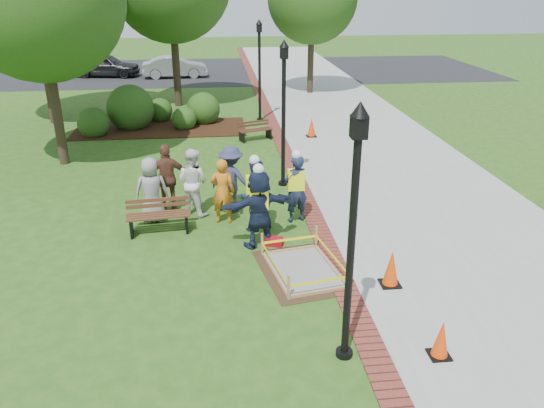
{
  "coord_description": "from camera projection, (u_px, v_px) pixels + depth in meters",
  "views": [
    {
      "loc": [
        -0.72,
        -9.96,
        5.78
      ],
      "look_at": [
        0.5,
        1.2,
        1.0
      ],
      "focal_mm": 35.0,
      "sensor_mm": 36.0,
      "label": 1
    }
  ],
  "objects": [
    {
      "name": "bench_far",
      "position": [
        255.0,
        134.0,
        20.52
      ],
      "size": [
        1.39,
        0.87,
        0.72
      ],
      "color": "#532C1C",
      "rests_on": "ground"
    },
    {
      "name": "lamp_mid",
      "position": [
        284.0,
        104.0,
        15.17
      ],
      "size": [
        0.28,
        0.28,
        4.26
      ],
      "color": "black",
      "rests_on": "ground"
    },
    {
      "name": "wet_concrete_pad",
      "position": [
        304.0,
        262.0,
        11.27
      ],
      "size": [
        2.09,
        2.57,
        0.55
      ],
      "color": "#47331E",
      "rests_on": "ground"
    },
    {
      "name": "bench_near",
      "position": [
        159.0,
        223.0,
        13.0
      ],
      "size": [
        1.57,
        0.66,
        0.82
      ],
      "color": "brown",
      "rests_on": "ground"
    },
    {
      "name": "brick_edging",
      "position": [
        279.0,
        138.0,
        20.76
      ],
      "size": [
        0.5,
        60.0,
        0.03
      ],
      "primitive_type": "cube",
      "color": "maroon",
      "rests_on": "ground"
    },
    {
      "name": "mulch_bed",
      "position": [
        161.0,
        129.0,
        22.11
      ],
      "size": [
        7.0,
        3.0,
        0.05
      ],
      "primitive_type": "cube",
      "color": "#381E0F",
      "rests_on": "ground"
    },
    {
      "name": "hivis_worker_a",
      "position": [
        259.0,
        206.0,
        12.09
      ],
      "size": [
        0.69,
        0.55,
        2.02
      ],
      "color": "#181D40",
      "rests_on": "ground"
    },
    {
      "name": "shrub_a",
      "position": [
        95.0,
        136.0,
        21.13
      ],
      "size": [
        1.25,
        1.25,
        1.25
      ],
      "primitive_type": "sphere",
      "color": "#204413",
      "rests_on": "ground"
    },
    {
      "name": "toolbox",
      "position": [
        274.0,
        241.0,
        12.43
      ],
      "size": [
        0.44,
        0.32,
        0.2
      ],
      "primitive_type": "cube",
      "rotation": [
        0.0,
        0.0,
        -0.28
      ],
      "color": "#A00C15",
      "rests_on": "ground"
    },
    {
      "name": "casual_person_c",
      "position": [
        193.0,
        182.0,
        13.83
      ],
      "size": [
        0.68,
        0.63,
        1.79
      ],
      "color": "white",
      "rests_on": "ground"
    },
    {
      "name": "casual_person_a",
      "position": [
        152.0,
        190.0,
        13.4
      ],
      "size": [
        0.58,
        0.41,
        1.7
      ],
      "color": "gray",
      "rests_on": "ground"
    },
    {
      "name": "sidewalk",
      "position": [
        360.0,
        136.0,
        21.08
      ],
      "size": [
        6.0,
        60.0,
        0.02
      ],
      "primitive_type": "cube",
      "color": "#9E9E99",
      "rests_on": "ground"
    },
    {
      "name": "cone_back",
      "position": [
        391.0,
        269.0,
        10.69
      ],
      "size": [
        0.41,
        0.41,
        0.8
      ],
      "color": "black",
      "rests_on": "ground"
    },
    {
      "name": "cone_far",
      "position": [
        312.0,
        128.0,
        20.88
      ],
      "size": [
        0.39,
        0.39,
        0.77
      ],
      "color": "black",
      "rests_on": "ground"
    },
    {
      "name": "casual_person_b",
      "position": [
        223.0,
        191.0,
        13.34
      ],
      "size": [
        0.6,
        0.44,
        1.7
      ],
      "color": "orange",
      "rests_on": "ground"
    },
    {
      "name": "parking_lot",
      "position": [
        224.0,
        71.0,
        36.14
      ],
      "size": [
        36.0,
        12.0,
        0.01
      ],
      "primitive_type": "cube",
      "color": "black",
      "rests_on": "ground"
    },
    {
      "name": "ground",
      "position": [
        255.0,
        269.0,
        11.44
      ],
      "size": [
        100.0,
        100.0,
        0.0
      ],
      "primitive_type": "plane",
      "color": "#285116",
      "rests_on": "ground"
    },
    {
      "name": "casual_person_e",
      "position": [
        231.0,
        179.0,
        13.99
      ],
      "size": [
        0.68,
        0.59,
        1.8
      ],
      "color": "#303455",
      "rests_on": "ground"
    },
    {
      "name": "lamp_far",
      "position": [
        259.0,
        63.0,
        22.49
      ],
      "size": [
        0.28,
        0.28,
        4.26
      ],
      "color": "black",
      "rests_on": "ground"
    },
    {
      "name": "parked_car_b",
      "position": [
        176.0,
        77.0,
        33.67
      ],
      "size": [
        2.18,
        4.51,
        1.43
      ],
      "primitive_type": "imported",
      "rotation": [
        0.0,
        0.0,
        1.63
      ],
      "color": "#AAABAF",
      "rests_on": "ground"
    },
    {
      "name": "cone_front",
      "position": [
        441.0,
        340.0,
        8.66
      ],
      "size": [
        0.35,
        0.35,
        0.7
      ],
      "color": "black",
      "rests_on": "ground"
    },
    {
      "name": "hivis_worker_b",
      "position": [
        296.0,
        187.0,
        13.37
      ],
      "size": [
        0.65,
        0.53,
        1.92
      ],
      "color": "#18263F",
      "rests_on": "ground"
    },
    {
      "name": "lamp_near",
      "position": [
        353.0,
        220.0,
        7.85
      ],
      "size": [
        0.28,
        0.28,
        4.26
      ],
      "color": "black",
      "rests_on": "ground"
    },
    {
      "name": "shrub_d",
      "position": [
        204.0,
        123.0,
        23.05
      ],
      "size": [
        1.43,
        1.43,
        1.43
      ],
      "primitive_type": "sphere",
      "color": "#204413",
      "rests_on": "ground"
    },
    {
      "name": "shrub_b",
      "position": [
        132.0,
        128.0,
        22.3
      ],
      "size": [
        1.95,
        1.95,
        1.95
      ],
      "primitive_type": "sphere",
      "color": "#204413",
      "rests_on": "ground"
    },
    {
      "name": "shrub_e",
      "position": [
        161.0,
        121.0,
        23.36
      ],
      "size": [
        1.09,
        1.09,
        1.09
      ],
      "primitive_type": "sphere",
      "color": "#204413",
      "rests_on": "ground"
    },
    {
      "name": "shrub_c",
      "position": [
        185.0,
        129.0,
        22.13
      ],
      "size": [
        1.02,
        1.02,
        1.02
      ],
      "primitive_type": "sphere",
      "color": "#204413",
      "rests_on": "ground"
    },
    {
      "name": "hivis_worker_c",
      "position": [
        255.0,
        193.0,
        12.91
      ],
      "size": [
        0.68,
        0.59,
        1.94
      ],
      "color": "#1B2847",
      "rests_on": "ground"
    },
    {
      "name": "casual_person_d",
      "position": [
        168.0,
        179.0,
        13.97
      ],
      "size": [
        0.64,
        0.46,
        1.85
      ],
      "color": "brown",
      "rests_on": "ground"
    },
    {
      "name": "parked_car_a",
      "position": [
        107.0,
        77.0,
        33.95
      ],
      "size": [
        2.8,
        5.07,
        1.57
      ],
      "primitive_type": "imported",
      "rotation": [
        0.0,
        0.0,
        1.42
      ],
      "color": "black",
      "rests_on": "ground"
    }
  ]
}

